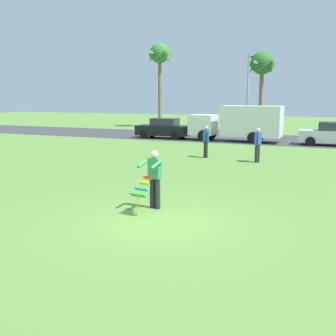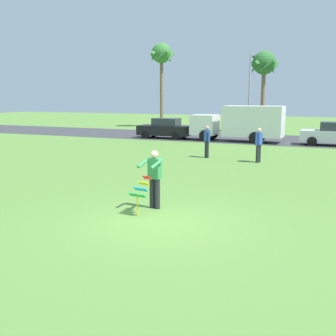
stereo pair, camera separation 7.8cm
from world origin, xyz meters
name	(u,v)px [view 1 (the left image)]	position (x,y,z in m)	size (l,w,h in m)	color
ground_plane	(159,222)	(0.00, 0.00, 0.00)	(120.00, 120.00, 0.00)	#568438
road_strip	(276,140)	(0.00, 22.11, 0.01)	(120.00, 8.00, 0.01)	#38383D
person_kite_flyer	(154,177)	(-0.67, 1.17, 0.95)	(0.60, 0.70, 1.73)	#26262B
kite_held	(141,190)	(-0.77, 0.47, 0.70)	(0.52, 0.67, 1.06)	red
parked_car_black	(163,129)	(-8.40, 19.71, 0.77)	(4.22, 1.88, 1.60)	black
parked_truck_white_box	(241,122)	(-2.25, 19.71, 1.41)	(6.74, 2.21, 2.62)	silver
parked_car_silver	(332,134)	(4.00, 19.71, 0.77)	(4.24, 1.92, 1.60)	silver
palm_tree_left_near	(160,57)	(-13.41, 30.36, 7.40)	(2.58, 2.71, 8.84)	brown
palm_tree_right_near	(262,66)	(-2.30, 28.19, 6.00)	(2.58, 2.71, 7.33)	brown
streetlight_pole	(248,88)	(-3.27, 27.03, 4.00)	(0.24, 1.65, 7.00)	#9E9EA3
person_walker_near	(258,144)	(0.60, 10.80, 0.93)	(0.32, 0.55, 1.73)	#26262B
person_walker_far	(206,141)	(-2.27, 11.33, 0.93)	(0.40, 0.46, 1.73)	#26262B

